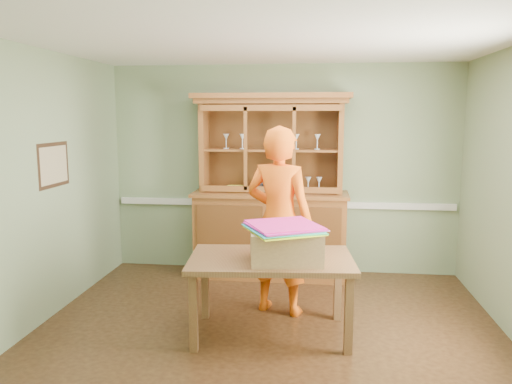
# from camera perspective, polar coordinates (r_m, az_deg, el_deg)

# --- Properties ---
(floor) EXTENTS (4.50, 4.50, 0.00)m
(floor) POSITION_cam_1_polar(r_m,az_deg,el_deg) (4.96, 1.33, -15.70)
(floor) COLOR #4F3219
(floor) RESTS_ON ground
(ceiling) EXTENTS (4.50, 4.50, 0.00)m
(ceiling) POSITION_cam_1_polar(r_m,az_deg,el_deg) (4.56, 1.46, 16.93)
(ceiling) COLOR white
(ceiling) RESTS_ON wall_back
(wall_back) EXTENTS (4.50, 0.00, 4.50)m
(wall_back) POSITION_cam_1_polar(r_m,az_deg,el_deg) (6.54, 3.09, 2.58)
(wall_back) COLOR gray
(wall_back) RESTS_ON floor
(wall_left) EXTENTS (0.00, 4.00, 4.00)m
(wall_left) POSITION_cam_1_polar(r_m,az_deg,el_deg) (5.28, -23.70, 0.37)
(wall_left) COLOR gray
(wall_left) RESTS_ON floor
(wall_front) EXTENTS (4.50, 0.00, 4.50)m
(wall_front) POSITION_cam_1_polar(r_m,az_deg,el_deg) (2.62, -2.88, -6.76)
(wall_front) COLOR gray
(wall_front) RESTS_ON floor
(chair_rail) EXTENTS (4.41, 0.05, 0.08)m
(chair_rail) POSITION_cam_1_polar(r_m,az_deg,el_deg) (6.58, 3.05, -1.34)
(chair_rail) COLOR silver
(chair_rail) RESTS_ON wall_back
(framed_map) EXTENTS (0.03, 0.60, 0.46)m
(framed_map) POSITION_cam_1_polar(r_m,az_deg,el_deg) (5.51, -22.07, 2.88)
(framed_map) COLOR #362215
(framed_map) RESTS_ON wall_left
(china_hutch) EXTENTS (1.98, 0.65, 2.32)m
(china_hutch) POSITION_cam_1_polar(r_m,az_deg,el_deg) (6.38, 1.65, -2.46)
(china_hutch) COLOR brown
(china_hutch) RESTS_ON floor
(dining_table) EXTENTS (1.58, 1.03, 0.75)m
(dining_table) POSITION_cam_1_polar(r_m,az_deg,el_deg) (4.68, 1.73, -8.51)
(dining_table) COLOR brown
(dining_table) RESTS_ON floor
(cardboard_box) EXTENTS (0.69, 0.59, 0.29)m
(cardboard_box) POSITION_cam_1_polar(r_m,az_deg,el_deg) (4.50, 3.41, -6.13)
(cardboard_box) COLOR tan
(cardboard_box) RESTS_ON dining_table
(kite_stack) EXTENTS (0.76, 0.76, 0.05)m
(kite_stack) POSITION_cam_1_polar(r_m,az_deg,el_deg) (4.42, 3.35, -4.09)
(kite_stack) COLOR #EBFA1F
(kite_stack) RESTS_ON cardboard_box
(person) EXTENTS (0.82, 0.66, 1.95)m
(person) POSITION_cam_1_polar(r_m,az_deg,el_deg) (5.16, 2.66, -3.30)
(person) COLOR #FF6210
(person) RESTS_ON floor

